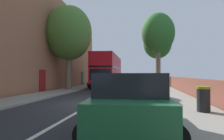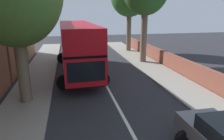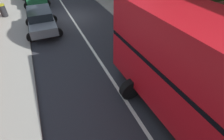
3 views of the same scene
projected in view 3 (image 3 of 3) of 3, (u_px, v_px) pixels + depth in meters
ground_plane at (71, 18)px, 14.68m from camera, size 84.00×84.00×0.00m
road_centre_line at (71, 18)px, 14.68m from camera, size 0.16×54.00×0.01m
sidewalk_left at (121, 9)px, 16.18m from camera, size 2.60×60.00×0.12m
sidewalk_right at (10, 27)px, 13.11m from camera, size 2.60×60.00×0.12m
parked_car_grey_right_0 at (41, 19)px, 12.13m from camera, size 2.48×4.33×1.58m
litter_bin_right at (3, 10)px, 14.25m from camera, size 0.55×0.55×1.04m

